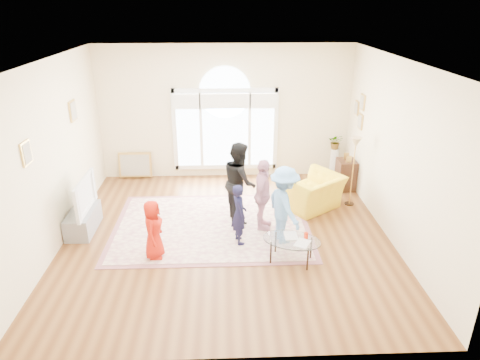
{
  "coord_description": "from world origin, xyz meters",
  "views": [
    {
      "loc": [
        -0.04,
        -7.02,
        4.11
      ],
      "look_at": [
        0.25,
        0.3,
        1.0
      ],
      "focal_mm": 32.0,
      "sensor_mm": 36.0,
      "label": 1
    }
  ],
  "objects_px": {
    "television": "(79,195)",
    "coffee_table": "(292,241)",
    "area_rug": "(212,226)",
    "armchair": "(312,192)",
    "tv_console": "(83,221)"
  },
  "relations": [
    {
      "from": "area_rug",
      "to": "tv_console",
      "type": "relative_size",
      "value": 3.6
    },
    {
      "from": "tv_console",
      "to": "armchair",
      "type": "distance_m",
      "value": 4.62
    },
    {
      "from": "area_rug",
      "to": "coffee_table",
      "type": "bearing_deg",
      "value": -42.65
    },
    {
      "from": "area_rug",
      "to": "coffee_table",
      "type": "height_order",
      "value": "coffee_table"
    },
    {
      "from": "armchair",
      "to": "area_rug",
      "type": "bearing_deg",
      "value": -16.36
    },
    {
      "from": "television",
      "to": "coffee_table",
      "type": "distance_m",
      "value": 4.01
    },
    {
      "from": "tv_console",
      "to": "armchair",
      "type": "height_order",
      "value": "armchair"
    },
    {
      "from": "television",
      "to": "coffee_table",
      "type": "relative_size",
      "value": 1.01
    },
    {
      "from": "tv_console",
      "to": "armchair",
      "type": "xyz_separation_m",
      "value": [
        4.55,
        0.79,
        0.16
      ]
    },
    {
      "from": "armchair",
      "to": "tv_console",
      "type": "bearing_deg",
      "value": -25.62
    },
    {
      "from": "television",
      "to": "coffee_table",
      "type": "bearing_deg",
      "value": -17.5
    },
    {
      "from": "armchair",
      "to": "coffee_table",
      "type": "bearing_deg",
      "value": 34.36
    },
    {
      "from": "area_rug",
      "to": "tv_console",
      "type": "distance_m",
      "value": 2.45
    },
    {
      "from": "area_rug",
      "to": "armchair",
      "type": "bearing_deg",
      "value": 19.13
    },
    {
      "from": "tv_console",
      "to": "coffee_table",
      "type": "distance_m",
      "value": 4.0
    }
  ]
}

